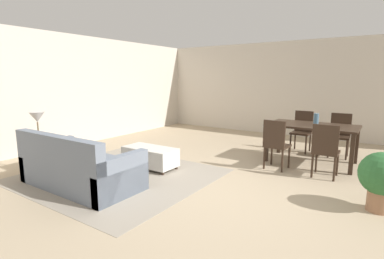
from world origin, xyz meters
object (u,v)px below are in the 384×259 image
(side_table, at_px, (40,147))
(dining_chair_near_left, at_px, (276,142))
(ottoman_table, at_px, (150,156))
(vase_centerpiece, at_px, (316,119))
(couch, at_px, (79,168))
(table_lamp, at_px, (37,118))
(potted_plant, at_px, (382,177))
(dining_chair_far_left, at_px, (302,129))
(dining_chair_near_right, at_px, (325,148))
(dining_chair_far_right, at_px, (340,132))
(dining_table, at_px, (312,129))

(side_table, distance_m, dining_chair_near_left, 4.26)
(ottoman_table, bearing_deg, vase_centerpiece, 39.23)
(couch, bearing_deg, dining_chair_near_left, 48.68)
(table_lamp, distance_m, dining_chair_near_left, 4.29)
(side_table, bearing_deg, dining_chair_near_left, 34.81)
(side_table, distance_m, potted_plant, 5.36)
(side_table, distance_m, table_lamp, 0.52)
(dining_chair_far_left, xyz_separation_m, vase_centerpiece, (0.45, -0.90, 0.35))
(table_lamp, xyz_separation_m, dining_chair_near_left, (3.50, 2.43, -0.44))
(dining_chair_far_left, bearing_deg, vase_centerpiece, -63.26)
(dining_chair_far_left, bearing_deg, dining_chair_near_left, -91.68)
(potted_plant, bearing_deg, dining_chair_near_right, 130.68)
(ottoman_table, xyz_separation_m, dining_chair_far_right, (2.79, 2.89, 0.30))
(vase_centerpiece, bearing_deg, dining_chair_far_left, 116.74)
(vase_centerpiece, bearing_deg, table_lamp, -141.00)
(dining_chair_far_left, distance_m, vase_centerpiece, 1.07)
(dining_chair_far_right, relative_size, vase_centerpiece, 4.02)
(vase_centerpiece, bearing_deg, dining_chair_near_right, -67.76)
(vase_centerpiece, bearing_deg, potted_plant, -56.92)
(dining_chair_near_right, bearing_deg, dining_table, 115.11)
(couch, xyz_separation_m, dining_chair_far_left, (2.28, 4.25, 0.23))
(table_lamp, xyz_separation_m, vase_centerpiece, (4.01, 3.24, -0.08))
(dining_chair_near_left, bearing_deg, dining_table, 63.07)
(couch, relative_size, dining_chair_far_left, 2.11)
(ottoman_table, bearing_deg, dining_chair_near_right, 23.20)
(couch, distance_m, ottoman_table, 1.36)
(ottoman_table, height_order, dining_chair_near_left, dining_chair_near_left)
(table_lamp, xyz_separation_m, dining_table, (3.94, 3.29, -0.29))
(dining_chair_near_right, distance_m, dining_chair_far_right, 1.69)
(ottoman_table, relative_size, table_lamp, 1.94)
(table_lamp, bearing_deg, dining_chair_near_right, 29.25)
(dining_chair_near_left, relative_size, dining_chair_far_left, 1.00)
(dining_chair_far_left, relative_size, potted_plant, 1.21)
(dining_chair_near_left, relative_size, potted_plant, 1.21)
(side_table, xyz_separation_m, table_lamp, (-0.00, -0.00, 0.52))
(potted_plant, bearing_deg, dining_chair_far_left, 121.03)
(dining_table, relative_size, vase_centerpiece, 7.15)
(dining_table, height_order, dining_chair_near_left, dining_chair_near_left)
(side_table, bearing_deg, couch, -4.63)
(dining_chair_near_right, bearing_deg, vase_centerpiece, 112.24)
(dining_chair_near_right, xyz_separation_m, potted_plant, (0.82, -0.95, -0.07))
(dining_chair_near_left, bearing_deg, vase_centerpiece, 58.07)
(side_table, height_order, dining_chair_far_right, dining_chair_far_right)
(couch, distance_m, dining_chair_far_right, 5.22)
(side_table, xyz_separation_m, dining_chair_far_right, (4.33, 4.12, 0.09))
(side_table, relative_size, dining_chair_far_left, 0.59)
(dining_chair_far_right, bearing_deg, side_table, -136.43)
(potted_plant, bearing_deg, dining_chair_far_right, 107.32)
(dining_chair_near_left, height_order, potted_plant, dining_chair_near_left)
(dining_chair_near_left, distance_m, dining_chair_far_right, 1.88)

